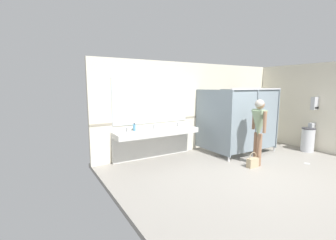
# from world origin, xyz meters

# --- Properties ---
(ground_plane) EXTENTS (6.73, 5.76, 0.10)m
(ground_plane) POSITION_xyz_m (0.00, 0.00, -0.05)
(ground_plane) COLOR gray
(wall_back) EXTENTS (6.73, 0.12, 2.72)m
(wall_back) POSITION_xyz_m (0.00, 2.64, 1.36)
(wall_back) COLOR beige
(wall_back) RESTS_ON ground_plane
(wall_back_tile_band) EXTENTS (6.73, 0.01, 0.06)m
(wall_back_tile_band) POSITION_xyz_m (0.00, 2.58, 1.05)
(wall_back_tile_band) COLOR #9E937F
(wall_back_tile_band) RESTS_ON wall_back
(vanity_counter) EXTENTS (2.38, 0.59, 0.95)m
(vanity_counter) POSITION_xyz_m (-1.64, 2.35, 0.62)
(vanity_counter) COLOR silver
(vanity_counter) RESTS_ON ground_plane
(mirror_panel) EXTENTS (2.28, 0.02, 1.25)m
(mirror_panel) POSITION_xyz_m (-1.64, 2.57, 1.61)
(mirror_panel) COLOR silver
(mirror_panel) RESTS_ON wall_back
(bathroom_stalls) EXTENTS (2.02, 1.51, 1.95)m
(bathroom_stalls) POSITION_xyz_m (0.90, 1.60, 1.02)
(bathroom_stalls) COLOR gray
(bathroom_stalls) RESTS_ON ground_plane
(paper_towel_dispenser_upper) EXTENTS (0.34, 0.13, 0.39)m
(paper_towel_dispenser_upper) POSITION_xyz_m (2.99, 0.58, 1.49)
(paper_towel_dispenser_upper) COLOR #B7BABF
(paper_towel_dispenser_upper) RESTS_ON wall_side_right
(paper_towel_dispenser_lower) EXTENTS (0.32, 0.13, 0.43)m
(paper_towel_dispenser_lower) POSITION_xyz_m (2.99, 0.60, 0.66)
(paper_towel_dispenser_lower) COLOR #B7BABF
(paper_towel_dispenser_lower) RESTS_ON wall_side_right
(trash_bin) EXTENTS (0.38, 0.38, 0.74)m
(trash_bin) POSITION_xyz_m (2.74, 0.58, 0.37)
(trash_bin) COLOR #B7BABF
(trash_bin) RESTS_ON ground_plane
(person_standing) EXTENTS (0.52, 0.55, 1.68)m
(person_standing) POSITION_xyz_m (0.37, 0.58, 1.07)
(person_standing) COLOR #8C664C
(person_standing) RESTS_ON ground_plane
(handbag) EXTENTS (0.31, 0.13, 0.39)m
(handbag) POSITION_xyz_m (0.11, 0.49, 0.13)
(handbag) COLOR tan
(handbag) RESTS_ON ground_plane
(soap_dispenser) EXTENTS (0.07, 0.07, 0.21)m
(soap_dispenser) POSITION_xyz_m (-2.23, 2.44, 0.93)
(soap_dispenser) COLOR teal
(soap_dispenser) RESTS_ON vanity_counter
(floor_drain_cover) EXTENTS (0.14, 0.14, 0.01)m
(floor_drain_cover) POSITION_xyz_m (1.57, -0.06, 0.00)
(floor_drain_cover) COLOR #B7BABF
(floor_drain_cover) RESTS_ON ground_plane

